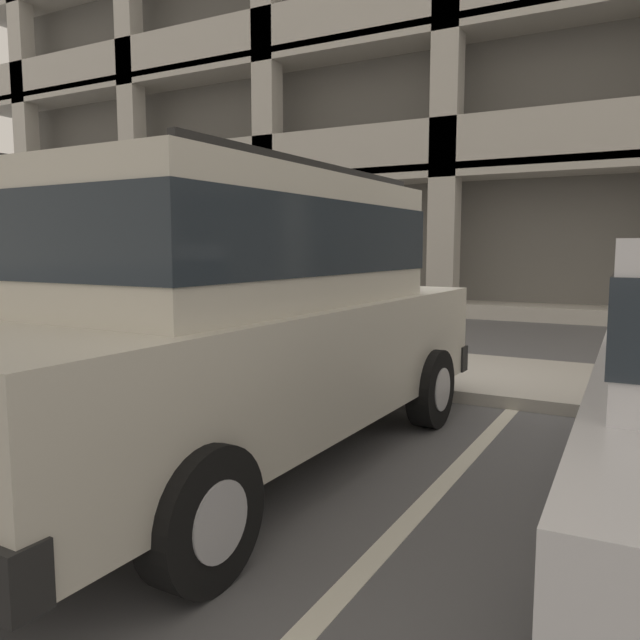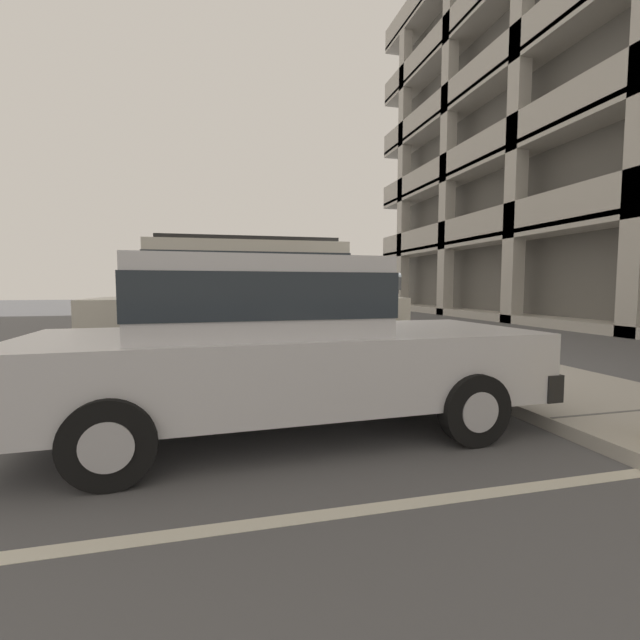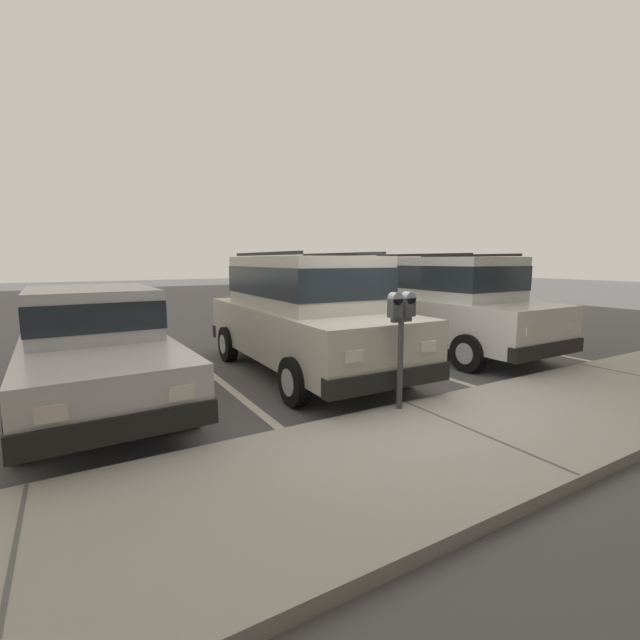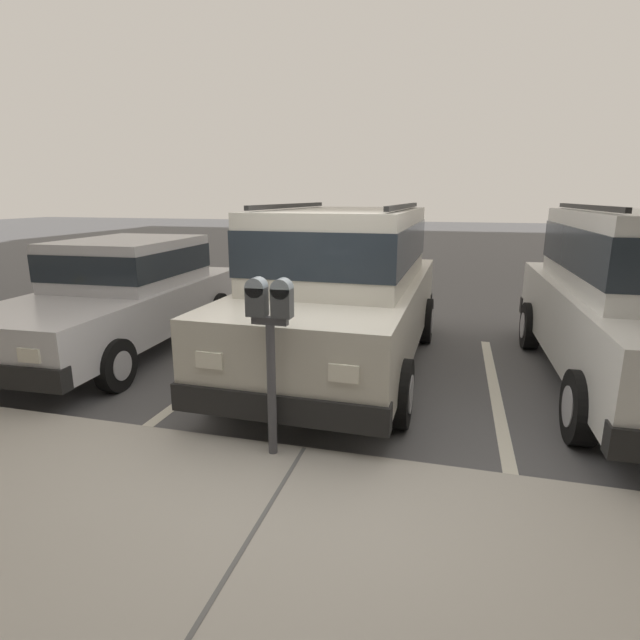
{
  "view_description": "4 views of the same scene",
  "coord_description": "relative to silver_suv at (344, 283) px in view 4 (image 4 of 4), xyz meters",
  "views": [
    {
      "loc": [
        2.78,
        -5.64,
        1.51
      ],
      "look_at": [
        0.2,
        -0.94,
        0.88
      ],
      "focal_mm": 35.0,
      "sensor_mm": 36.0,
      "label": 1
    },
    {
      "loc": [
        7.15,
        -2.72,
        1.31
      ],
      "look_at": [
        0.07,
        -0.94,
        0.73
      ],
      "focal_mm": 24.0,
      "sensor_mm": 36.0,
      "label": 2
    },
    {
      "loc": [
        3.58,
        4.19,
        1.91
      ],
      "look_at": [
        0.48,
        -1.12,
        1.05
      ],
      "focal_mm": 24.0,
      "sensor_mm": 36.0,
      "label": 3
    },
    {
      "loc": [
        -1.08,
        3.77,
        2.13
      ],
      "look_at": [
        0.11,
        -0.67,
        0.98
      ],
      "focal_mm": 28.0,
      "sensor_mm": 36.0,
      "label": 4
    }
  ],
  "objects": [
    {
      "name": "dark_hatchback",
      "position": [
        3.16,
        -0.02,
        -0.27
      ],
      "size": [
        1.95,
        4.54,
        1.54
      ],
      "rotation": [
        0.0,
        0.0,
        0.04
      ],
      "color": "silver",
      "rests_on": "ground_plane"
    },
    {
      "name": "parking_meter_near",
      "position": [
        0.03,
        2.49,
        0.09
      ],
      "size": [
        0.35,
        0.12,
        1.42
      ],
      "color": "#47474C",
      "rests_on": "sidewalk"
    },
    {
      "name": "silver_suv",
      "position": [
        0.0,
        0.0,
        0.0
      ],
      "size": [
        2.09,
        4.82,
        2.03
      ],
      "rotation": [
        0.0,
        0.0,
        -0.02
      ],
      "color": "beige",
      "rests_on": "ground_plane"
    },
    {
      "name": "sidewalk",
      "position": [
        -0.19,
        3.44,
        -1.03
      ],
      "size": [
        40.0,
        2.2,
        0.12
      ],
      "color": "#ADA89E",
      "rests_on": "ground_plane"
    },
    {
      "name": "ground_plane",
      "position": [
        -0.19,
        2.14,
        -1.14
      ],
      "size": [
        80.0,
        80.0,
        0.1
      ],
      "color": "#565659"
    },
    {
      "name": "parking_stall_lines",
      "position": [
        1.43,
        0.74,
        -1.08
      ],
      "size": [
        13.13,
        4.8,
        0.01
      ],
      "color": "silver",
      "rests_on": "ground_plane"
    }
  ]
}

